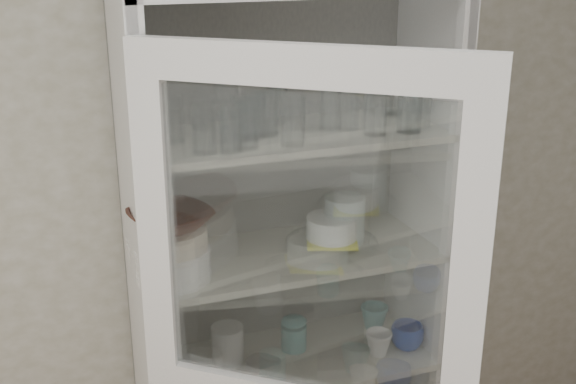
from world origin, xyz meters
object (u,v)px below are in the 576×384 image
object	(u,v)px
pantry_cabinet	(282,327)
measuring_cups	(260,366)
cream_bowl	(172,239)
yellow_trivet	(332,239)
mug_white	(379,343)
glass_platter	(331,243)
goblet_1	(277,99)
plate_stack_front	(173,264)
terracotta_bowl	(171,219)
white_canister	(228,344)
grey_bowl_stack	(345,219)
mug_teal	(374,317)
teal_jar	(294,335)
plate_stack_back	(157,246)
mug_blue	(407,336)
white_ramekin	(332,227)
goblet_3	(392,87)
goblet_2	(277,101)
goblet_0	(226,102)

from	to	relation	value
pantry_cabinet	measuring_cups	distance (m)	0.17
cream_bowl	yellow_trivet	bearing A→B (deg)	6.80
yellow_trivet	mug_white	size ratio (longest dim) A/B	1.77
glass_platter	mug_white	xyz separation A→B (m)	(0.15, -0.08, -0.37)
goblet_1	plate_stack_front	size ratio (longest dim) A/B	0.71
goblet_1	terracotta_bowl	world-z (taller)	goblet_1
white_canister	grey_bowl_stack	bearing A→B (deg)	-6.47
mug_teal	white_canister	distance (m)	0.56
grey_bowl_stack	teal_jar	xyz separation A→B (m)	(-0.16, 0.04, -0.43)
grey_bowl_stack	teal_jar	world-z (taller)	grey_bowl_stack
terracotta_bowl	plate_stack_back	bearing A→B (deg)	95.37
pantry_cabinet	mug_blue	distance (m)	0.44
mug_blue	pantry_cabinet	bearing A→B (deg)	174.92
pantry_cabinet	mug_blue	xyz separation A→B (m)	(0.41, -0.16, -0.03)
white_ramekin	white_canister	world-z (taller)	white_ramekin
plate_stack_back	grey_bowl_stack	distance (m)	0.62
goblet_3	mug_blue	xyz separation A→B (m)	(0.00, -0.20, -0.84)
pantry_cabinet	mug_blue	size ratio (longest dim) A/B	18.28
goblet_2	white_ramekin	xyz separation A→B (m)	(0.15, -0.10, -0.41)
goblet_3	mug_white	bearing A→B (deg)	-119.10
pantry_cabinet	goblet_2	bearing A→B (deg)	102.18
mug_white	teal_jar	size ratio (longest dim) A/B	0.86
goblet_1	plate_stack_front	world-z (taller)	goblet_1
yellow_trivet	measuring_cups	distance (m)	0.48
mug_teal	white_canister	bearing A→B (deg)	-160.54
goblet_2	goblet_3	size ratio (longest dim) A/B	0.85
mug_teal	mug_white	xyz separation A→B (m)	(-0.06, -0.16, -0.00)
mug_teal	glass_platter	bearing A→B (deg)	-141.77
plate_stack_back	white_canister	xyz separation A→B (m)	(0.21, -0.05, -0.37)
teal_jar	mug_teal	bearing A→B (deg)	4.11
yellow_trivet	measuring_cups	bearing A→B (deg)	-172.35
goblet_0	mug_teal	size ratio (longest dim) A/B	1.80
white_ramekin	plate_stack_front	bearing A→B (deg)	-173.20
goblet_0	teal_jar	bearing A→B (deg)	-9.39
grey_bowl_stack	measuring_cups	bearing A→B (deg)	-170.69
goblet_0	glass_platter	xyz separation A→B (m)	(0.32, -0.09, -0.48)
white_ramekin	white_canister	xyz separation A→B (m)	(-0.35, 0.06, -0.40)
pantry_cabinet	white_ramekin	size ratio (longest dim) A/B	12.54
plate_stack_back	teal_jar	xyz separation A→B (m)	(0.45, -0.06, -0.38)
pantry_cabinet	cream_bowl	distance (m)	0.62
cream_bowl	grey_bowl_stack	bearing A→B (deg)	7.77
measuring_cups	terracotta_bowl	bearing A→B (deg)	-174.03
goblet_2	mug_white	size ratio (longest dim) A/B	1.64
cream_bowl	mug_white	size ratio (longest dim) A/B	2.26
grey_bowl_stack	teal_jar	bearing A→B (deg)	165.95
goblet_0	glass_platter	world-z (taller)	goblet_0
goblet_0	white_ramekin	bearing A→B (deg)	-16.04
pantry_cabinet	mug_white	size ratio (longest dim) A/B	22.73
glass_platter	pantry_cabinet	bearing A→B (deg)	151.64
mug_blue	teal_jar	bearing A→B (deg)	175.97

